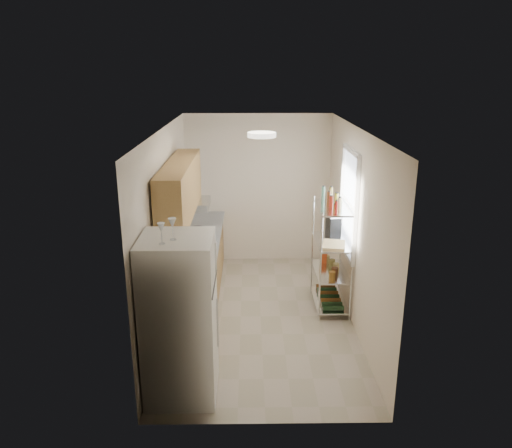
% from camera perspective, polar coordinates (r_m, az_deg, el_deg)
% --- Properties ---
extents(room, '(2.52, 4.42, 2.62)m').
position_cam_1_polar(room, '(6.59, 0.56, -0.49)').
color(room, '#AFA08E').
rests_on(room, ground).
extents(counter_run, '(0.63, 3.51, 0.90)m').
position_cam_1_polar(counter_run, '(7.34, -6.76, -5.75)').
color(counter_run, '#A87D47').
rests_on(counter_run, ground).
extents(upper_cabinets, '(0.33, 2.20, 0.72)m').
position_cam_1_polar(upper_cabinets, '(6.61, -8.65, 3.95)').
color(upper_cabinets, '#A87D47').
rests_on(upper_cabinets, room).
extents(range_hood, '(0.50, 0.60, 0.12)m').
position_cam_1_polar(range_hood, '(7.48, -7.29, 2.27)').
color(range_hood, '#B7BABC').
rests_on(range_hood, room).
extents(window, '(0.06, 1.00, 1.46)m').
position_cam_1_polar(window, '(6.99, 10.59, 2.40)').
color(window, white).
rests_on(window, room).
extents(bakers_rack, '(0.45, 0.90, 1.73)m').
position_cam_1_polar(bakers_rack, '(7.03, 8.72, -1.19)').
color(bakers_rack, silver).
rests_on(bakers_rack, ground).
extents(ceiling_dome, '(0.34, 0.34, 0.05)m').
position_cam_1_polar(ceiling_dome, '(6.02, 0.67, 10.17)').
color(ceiling_dome, white).
rests_on(ceiling_dome, room).
extents(refrigerator, '(0.72, 0.72, 1.76)m').
position_cam_1_polar(refrigerator, '(5.26, -8.70, -10.63)').
color(refrigerator, white).
rests_on(refrigerator, ground).
extents(wine_glass_a, '(0.08, 0.08, 0.22)m').
position_cam_1_polar(wine_glass_a, '(4.82, -9.52, -0.58)').
color(wine_glass_a, silver).
rests_on(wine_glass_a, refrigerator).
extents(wine_glass_b, '(0.07, 0.07, 0.21)m').
position_cam_1_polar(wine_glass_b, '(4.73, -10.76, -1.08)').
color(wine_glass_b, silver).
rests_on(wine_glass_b, refrigerator).
extents(rice_cooker, '(0.24, 0.24, 0.19)m').
position_cam_1_polar(rice_cooker, '(7.16, -6.89, -1.71)').
color(rice_cooker, silver).
rests_on(rice_cooker, counter_run).
extents(frying_pan_large, '(0.33, 0.33, 0.05)m').
position_cam_1_polar(frying_pan_large, '(7.36, -7.38, -1.79)').
color(frying_pan_large, black).
rests_on(frying_pan_large, counter_run).
extents(frying_pan_small, '(0.25, 0.25, 0.04)m').
position_cam_1_polar(frying_pan_small, '(7.84, -6.71, -0.55)').
color(frying_pan_small, black).
rests_on(frying_pan_small, counter_run).
extents(cutting_board, '(0.37, 0.44, 0.03)m').
position_cam_1_polar(cutting_board, '(6.88, 8.89, -2.35)').
color(cutting_board, tan).
rests_on(cutting_board, bakers_rack).
extents(espresso_machine, '(0.20, 0.27, 0.29)m').
position_cam_1_polar(espresso_machine, '(7.30, 8.83, -0.07)').
color(espresso_machine, black).
rests_on(espresso_machine, bakers_rack).
extents(storage_bag, '(0.13, 0.15, 0.15)m').
position_cam_1_polar(storage_bag, '(7.49, 7.76, -3.78)').
color(storage_bag, '#B23C15').
rests_on(storage_bag, bakers_rack).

